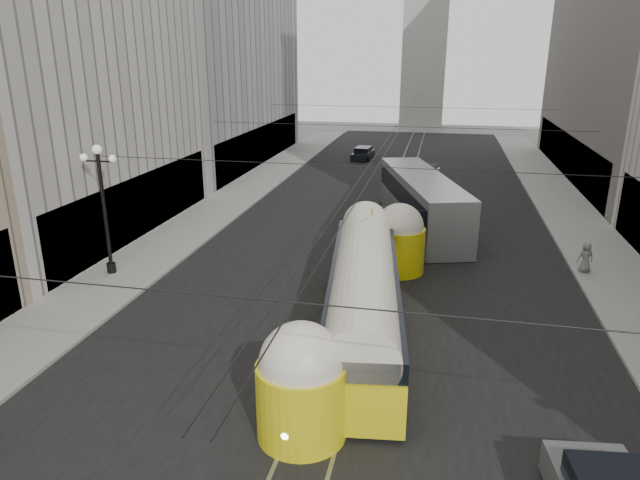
% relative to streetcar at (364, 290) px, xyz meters
% --- Properties ---
extents(road, '(20.00, 85.00, 0.02)m').
position_rel_streetcar_xyz_m(road, '(-0.50, 17.84, -1.76)').
color(road, black).
rests_on(road, ground).
extents(sidewalk_left, '(4.00, 72.00, 0.15)m').
position_rel_streetcar_xyz_m(sidewalk_left, '(-12.50, 21.34, -1.68)').
color(sidewalk_left, gray).
rests_on(sidewalk_left, ground).
extents(sidewalk_right, '(4.00, 72.00, 0.15)m').
position_rel_streetcar_xyz_m(sidewalk_right, '(11.50, 21.34, -1.68)').
color(sidewalk_right, gray).
rests_on(sidewalk_right, ground).
extents(rail_left, '(0.12, 85.00, 0.04)m').
position_rel_streetcar_xyz_m(rail_left, '(-1.25, 17.84, -1.76)').
color(rail_left, gray).
rests_on(rail_left, ground).
extents(rail_right, '(0.12, 85.00, 0.04)m').
position_rel_streetcar_xyz_m(rail_right, '(0.25, 17.84, -1.76)').
color(rail_right, gray).
rests_on(rail_right, ground).
extents(building_left_far, '(12.60, 28.60, 28.60)m').
position_rel_streetcar_xyz_m(building_left_far, '(-20.49, 33.34, 12.55)').
color(building_left_far, '#999999').
rests_on(building_left_far, ground).
extents(distant_tower, '(6.00, 6.00, 31.36)m').
position_rel_streetcar_xyz_m(distant_tower, '(-0.50, 65.34, 13.21)').
color(distant_tower, '#B2AFA8').
rests_on(distant_tower, ground).
extents(lamppost_left_mid, '(1.86, 0.44, 6.37)m').
position_rel_streetcar_xyz_m(lamppost_left_mid, '(-13.10, 3.34, 1.99)').
color(lamppost_left_mid, black).
rests_on(lamppost_left_mid, sidewalk_left).
extents(catenary, '(25.00, 72.00, 0.23)m').
position_rel_streetcar_xyz_m(catenary, '(-0.38, 16.83, 4.12)').
color(catenary, black).
rests_on(catenary, ground).
extents(streetcar, '(4.29, 16.31, 3.60)m').
position_rel_streetcar_xyz_m(streetcar, '(0.00, 0.00, 0.00)').
color(streetcar, yellow).
rests_on(streetcar, ground).
extents(city_bus, '(6.38, 13.56, 3.33)m').
position_rel_streetcar_xyz_m(city_bus, '(1.63, 14.78, 0.07)').
color(city_bus, '#9C9EA1').
rests_on(city_bus, ground).
extents(sedan_white_far, '(2.22, 4.48, 1.36)m').
position_rel_streetcar_xyz_m(sedan_white_far, '(1.55, 28.79, -1.14)').
color(sedan_white_far, silver).
rests_on(sedan_white_far, ground).
extents(sedan_dark_far, '(2.05, 4.18, 1.28)m').
position_rel_streetcar_xyz_m(sedan_dark_far, '(-5.27, 38.16, -1.18)').
color(sedan_dark_far, black).
rests_on(sedan_dark_far, ground).
extents(pedestrian_sidewalk_right, '(0.82, 0.58, 1.54)m').
position_rel_streetcar_xyz_m(pedestrian_sidewalk_right, '(10.00, 8.32, -0.84)').
color(pedestrian_sidewalk_right, slate).
rests_on(pedestrian_sidewalk_right, sidewalk_right).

